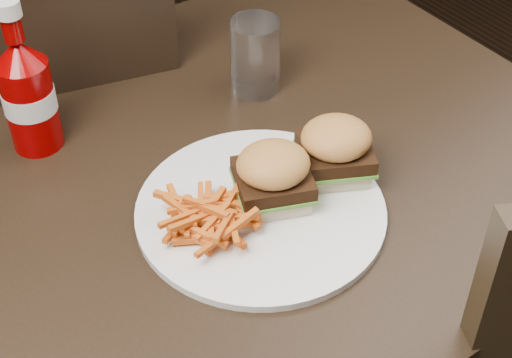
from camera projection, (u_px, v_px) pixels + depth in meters
dining_table at (157, 205)px, 1.00m from camera, size 1.20×0.80×0.04m
chair_far at (46, 169)px, 1.51m from camera, size 0.56×0.56×0.04m
plate at (261, 211)px, 0.96m from camera, size 0.31×0.31×0.01m
sandwich_half_a at (273, 193)px, 0.96m from camera, size 0.10×0.10×0.02m
sandwich_half_b at (334, 166)px, 1.00m from camera, size 0.10×0.10×0.02m
fries_pile at (208, 215)px, 0.92m from camera, size 0.10×0.10×0.04m
ketchup_bottle at (31, 107)px, 1.03m from camera, size 0.09×0.09×0.14m
tumbler at (255, 56)px, 1.13m from camera, size 0.08×0.08×0.11m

